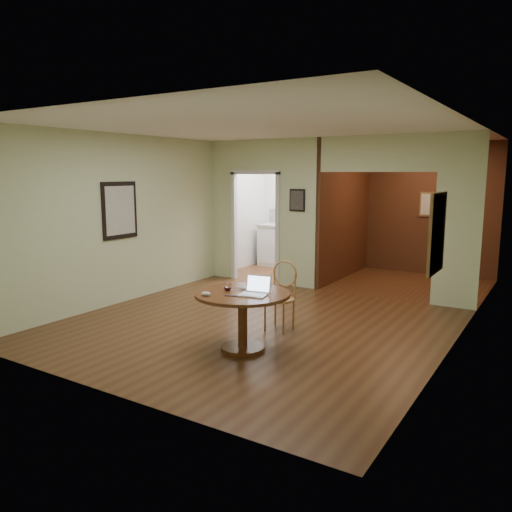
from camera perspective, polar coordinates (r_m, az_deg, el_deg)
The scene contains 11 objects.
floor at distance 6.92m, azimuth -0.51°, elevation -8.06°, with size 5.00×5.00×0.00m, color #482614.
room_shell at distance 9.58m, azimuth 7.11°, elevation 4.63°, with size 5.20×7.50×5.00m.
dining_table at distance 5.90m, azimuth -1.55°, elevation -5.89°, with size 1.12×1.12×0.70m.
chair at distance 6.69m, azimuth 2.94°, elevation -4.09°, with size 0.40×0.40×0.93m.
open_laptop at distance 5.74m, azimuth -0.03°, elevation -3.84°, with size 0.34×0.32×0.22m.
closed_laptop at distance 5.94m, azimuth -0.80°, elevation -3.83°, with size 0.36×0.23×0.03m, color #AEAEB3.
mouse at distance 5.72m, azimuth -5.73°, elevation -4.31°, with size 0.11×0.06×0.05m, color silver.
wine_glass at distance 5.93m, azimuth -3.26°, elevation -3.48°, with size 0.10×0.10×0.11m, color white, non-canonical shape.
pen at distance 5.68m, azimuth -2.80°, elevation -4.57°, with size 0.01×0.01×0.15m, color #0D125B.
kitchen_cabinet at distance 11.04m, azimuth 5.29°, elevation 1.04°, with size 2.06×0.60×0.94m.
grocery_bag at distance 10.82m, azimuth 6.93°, elevation 4.11°, with size 0.29×0.25×0.29m, color beige.
Camera 1 is at (3.55, -5.57, 2.08)m, focal length 35.00 mm.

